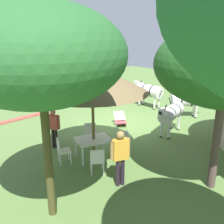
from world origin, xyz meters
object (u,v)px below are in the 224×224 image
at_px(patio_chair_west_end, 97,160).
at_px(patio_chair_near_hut, 90,133).
at_px(zebra_toward_hut, 149,91).
at_px(patio_dining_table, 94,141).
at_px(guest_beside_umbrella, 120,153).
at_px(standing_watcher, 104,90).
at_px(patio_chair_east_end, 125,142).
at_px(acacia_tree_far_lawn, 40,55).
at_px(zebra_by_umbrella, 186,100).
at_px(guest_behind_table, 54,125).
at_px(patio_chair_near_lawn, 62,149).
at_px(shade_umbrella, 92,79).
at_px(zebra_nearest_camera, 171,113).
at_px(striped_lounge_chair, 120,120).

xyz_separation_m(patio_chair_west_end, patio_chair_near_hut, (-1.11, -2.00, 0.00)).
bearing_deg(patio_chair_near_hut, zebra_toward_hut, -129.41).
distance_m(patio_chair_west_end, zebra_toward_hut, 8.40).
bearing_deg(patio_dining_table, guest_beside_umbrella, 78.34).
relative_size(patio_chair_west_end, standing_watcher, 0.51).
height_order(patio_chair_west_end, patio_chair_east_end, same).
bearing_deg(patio_chair_east_end, patio_dining_table, 90.00).
bearing_deg(acacia_tree_far_lawn, patio_chair_east_end, -160.51).
bearing_deg(zebra_toward_hut, guest_beside_umbrella, -144.45).
xyz_separation_m(patio_chair_west_end, acacia_tree_far_lawn, (1.94, 0.77, 3.33)).
bearing_deg(zebra_by_umbrella, standing_watcher, -117.01).
distance_m(zebra_by_umbrella, acacia_tree_far_lawn, 9.86).
height_order(guest_beside_umbrella, zebra_by_umbrella, guest_beside_umbrella).
bearing_deg(zebra_toward_hut, guest_behind_table, -168.33).
bearing_deg(patio_chair_east_end, guest_behind_table, 65.27).
height_order(guest_beside_umbrella, acacia_tree_far_lawn, acacia_tree_far_lawn).
xyz_separation_m(patio_chair_near_lawn, zebra_toward_hut, (-7.63, -3.08, 0.51)).
height_order(shade_umbrella, zebra_by_umbrella, shade_umbrella).
height_order(patio_chair_west_end, acacia_tree_far_lawn, acacia_tree_far_lawn).
relative_size(guest_beside_umbrella, zebra_nearest_camera, 0.75).
bearing_deg(patio_chair_near_lawn, zebra_by_umbrella, 111.07).
bearing_deg(patio_chair_near_lawn, guest_beside_umbrella, 35.38).
xyz_separation_m(patio_chair_west_end, zebra_nearest_camera, (-4.55, -0.73, 0.46)).
bearing_deg(patio_chair_near_hut, guest_beside_umbrella, 100.61).
bearing_deg(zebra_by_umbrella, zebra_toward_hut, -142.13).
height_order(patio_dining_table, zebra_toward_hut, zebra_toward_hut).
height_order(shade_umbrella, patio_chair_near_lawn, shade_umbrella).
bearing_deg(striped_lounge_chair, patio_chair_near_hut, 50.75).
height_order(zebra_by_umbrella, zebra_toward_hut, zebra_toward_hut).
bearing_deg(guest_beside_umbrella, guest_behind_table, -68.99).
relative_size(striped_lounge_chair, zebra_nearest_camera, 0.42).
bearing_deg(acacia_tree_far_lawn, patio_dining_table, -144.71).
bearing_deg(shade_umbrella, patio_dining_table, -161.57).
height_order(shade_umbrella, guest_behind_table, shade_umbrella).
height_order(patio_chair_east_end, patio_chair_near_lawn, same).
height_order(patio_dining_table, standing_watcher, standing_watcher).
bearing_deg(zebra_nearest_camera, guest_behind_table, 49.35).
xyz_separation_m(patio_chair_east_end, zebra_toward_hut, (-5.53, -3.97, 0.51)).
xyz_separation_m(shade_umbrella, patio_chair_near_lawn, (1.09, -0.36, -2.37)).
distance_m(guest_beside_umbrella, striped_lounge_chair, 5.21).
bearing_deg(standing_watcher, zebra_toward_hut, 171.71).
bearing_deg(patio_chair_east_end, acacia_tree_far_lawn, 136.86).
distance_m(shade_umbrella, guest_beside_umbrella, 2.69).
bearing_deg(zebra_nearest_camera, striped_lounge_chair, 5.86).
relative_size(guest_behind_table, striped_lounge_chair, 1.63).
relative_size(patio_chair_west_end, zebra_nearest_camera, 0.39).
xyz_separation_m(patio_chair_east_end, patio_chair_near_lawn, (2.10, -0.88, 0.00)).
height_order(shade_umbrella, zebra_toward_hut, shade_umbrella).
bearing_deg(patio_chair_near_lawn, shade_umbrella, 90.00).
height_order(standing_watcher, zebra_by_umbrella, standing_watcher).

